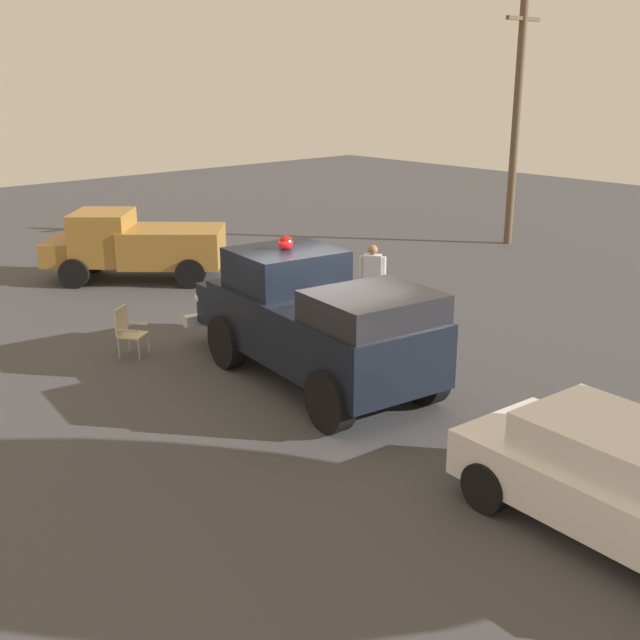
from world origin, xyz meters
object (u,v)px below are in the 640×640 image
at_px(vintage_fire_truck, 313,319).
at_px(parked_pickup, 136,245).
at_px(utility_pole, 516,121).
at_px(classic_hot_rod, 629,485).
at_px(spectator_standing, 372,275).
at_px(lawn_chair_by_car, 127,328).

distance_m(vintage_fire_truck, parked_pickup, 8.99).
distance_m(parked_pickup, utility_pole, 12.77).
relative_size(classic_hot_rod, spectator_standing, 2.68).
xyz_separation_m(lawn_chair_by_car, utility_pole, (1.32, -15.02, 3.41)).
bearing_deg(lawn_chair_by_car, parked_pickup, -31.48).
height_order(vintage_fire_truck, spectator_standing, vintage_fire_truck).
distance_m(vintage_fire_truck, utility_pole, 14.27).
relative_size(classic_hot_rod, utility_pole, 0.58).
distance_m(classic_hot_rod, parked_pickup, 15.54).
relative_size(classic_hot_rod, lawn_chair_by_car, 4.40).
height_order(vintage_fire_truck, utility_pole, utility_pole).
xyz_separation_m(vintage_fire_truck, parked_pickup, (8.88, -1.40, -0.21)).
bearing_deg(parked_pickup, lawn_chair_by_car, 148.52).
bearing_deg(lawn_chair_by_car, vintage_fire_truck, -151.63).
bearing_deg(vintage_fire_truck, classic_hot_rod, 173.92).
xyz_separation_m(parked_pickup, utility_pole, (-4.05, -11.73, 3.01)).
relative_size(parked_pickup, lawn_chair_by_car, 4.66).
bearing_deg(parked_pickup, spectator_standing, -159.69).
xyz_separation_m(parked_pickup, spectator_standing, (-6.66, -2.46, -0.02)).
relative_size(parked_pickup, utility_pole, 0.62).
relative_size(vintage_fire_truck, classic_hot_rod, 1.38).
xyz_separation_m(classic_hot_rod, utility_pole, (11.35, -13.82, 3.25)).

